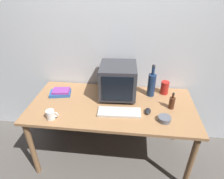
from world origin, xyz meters
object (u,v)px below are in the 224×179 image
(computer_mouse, at_px, (148,111))
(cd_spindle, at_px, (164,119))
(crt_monitor, at_px, (118,81))
(metal_canister, at_px, (165,88))
(bottle_short, at_px, (172,102))
(keyboard, at_px, (119,112))
(book_stack, at_px, (61,92))
(bottle_tall, at_px, (152,84))
(mug, at_px, (51,115))

(computer_mouse, xyz_separation_m, cd_spindle, (0.15, -0.11, 0.00))
(crt_monitor, distance_m, computer_mouse, 0.46)
(metal_canister, bearing_deg, bottle_short, -82.22)
(metal_canister, bearing_deg, cd_spindle, -96.18)
(crt_monitor, height_order, keyboard, crt_monitor)
(book_stack, distance_m, metal_canister, 1.18)
(keyboard, relative_size, bottle_short, 2.26)
(crt_monitor, bearing_deg, computer_mouse, -40.66)
(computer_mouse, distance_m, metal_canister, 0.44)
(computer_mouse, relative_size, bottle_tall, 0.27)
(keyboard, bearing_deg, book_stack, 155.85)
(book_stack, height_order, metal_canister, metal_canister)
(bottle_tall, relative_size, cd_spindle, 3.12)
(crt_monitor, xyz_separation_m, cd_spindle, (0.47, -0.38, -0.17))
(cd_spindle, bearing_deg, metal_canister, 83.82)
(cd_spindle, relative_size, metal_canister, 0.80)
(crt_monitor, xyz_separation_m, computer_mouse, (0.32, -0.28, -0.17))
(crt_monitor, bearing_deg, metal_canister, 11.80)
(metal_canister, bearing_deg, computer_mouse, -117.60)
(bottle_tall, bearing_deg, keyboard, -130.96)
(keyboard, bearing_deg, metal_canister, 38.72)
(crt_monitor, distance_m, bottle_short, 0.60)
(crt_monitor, distance_m, cd_spindle, 0.63)
(crt_monitor, xyz_separation_m, bottle_tall, (0.37, 0.05, -0.05))
(crt_monitor, bearing_deg, mug, -141.47)
(crt_monitor, relative_size, bottle_short, 2.18)
(computer_mouse, relative_size, book_stack, 0.40)
(bottle_short, xyz_separation_m, cd_spindle, (-0.09, -0.21, -0.05))
(bottle_tall, xyz_separation_m, cd_spindle, (0.10, -0.44, -0.12))
(computer_mouse, bearing_deg, book_stack, 175.61)
(keyboard, distance_m, bottle_tall, 0.51)
(cd_spindle, bearing_deg, bottle_tall, 103.16)
(bottle_short, xyz_separation_m, metal_canister, (-0.04, 0.28, 0.01))
(computer_mouse, relative_size, bottle_short, 0.54)
(bottle_short, bearing_deg, keyboard, -164.42)
(crt_monitor, bearing_deg, bottle_short, -17.16)
(book_stack, bearing_deg, metal_canister, 7.78)
(crt_monitor, height_order, mug, crt_monitor)
(keyboard, height_order, mug, mug)
(book_stack, bearing_deg, mug, -82.48)
(bottle_tall, bearing_deg, computer_mouse, -97.78)
(crt_monitor, relative_size, computer_mouse, 4.05)
(bottle_tall, relative_size, book_stack, 1.49)
(book_stack, relative_size, cd_spindle, 2.10)
(keyboard, xyz_separation_m, bottle_tall, (0.32, 0.37, 0.13))
(computer_mouse, xyz_separation_m, metal_canister, (0.20, 0.39, 0.06))
(keyboard, height_order, bottle_short, bottle_short)
(keyboard, height_order, metal_canister, metal_canister)
(bottle_tall, height_order, metal_canister, bottle_tall)
(cd_spindle, bearing_deg, crt_monitor, 140.63)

